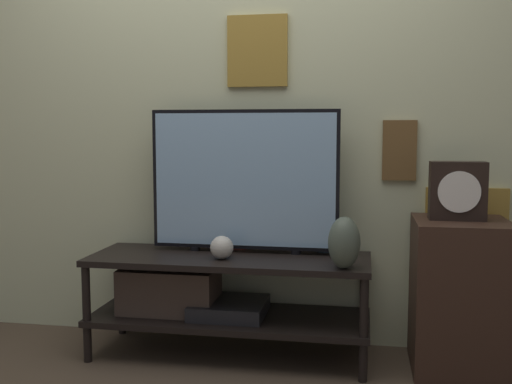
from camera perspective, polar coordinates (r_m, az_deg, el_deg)
ground_plane at (r=2.85m, az=-3.83°, el=-17.18°), size 12.00×12.00×0.00m
wall_back at (r=3.19m, az=-1.40°, el=10.03°), size 6.40×0.08×2.70m
media_console at (r=3.03m, az=-4.62°, el=-9.44°), size 1.37×0.48×0.50m
television at (r=3.00m, az=-1.11°, el=1.15°), size 0.95×0.05×0.72m
vase_round_glass at (r=2.89m, az=-3.28°, el=-5.29°), size 0.11×0.11×0.11m
vase_urn_stoneware at (r=2.71m, az=8.40°, el=-4.79°), size 0.14×0.15×0.23m
vase_tall_ceramic at (r=3.07m, az=6.57°, el=-3.58°), size 0.09×0.09×0.23m
vase_slim_bronze at (r=3.13m, az=-1.58°, el=-3.42°), size 0.10×0.10×0.22m
side_table at (r=2.97m, az=18.79°, el=-9.31°), size 0.42×0.46×0.71m
mantel_clock at (r=2.89m, az=18.64°, el=0.10°), size 0.25×0.11×0.27m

